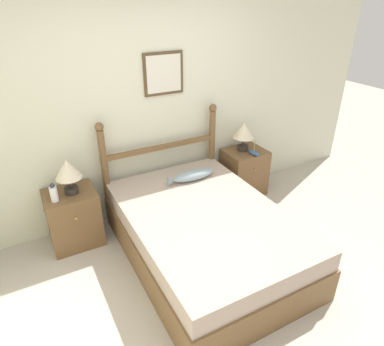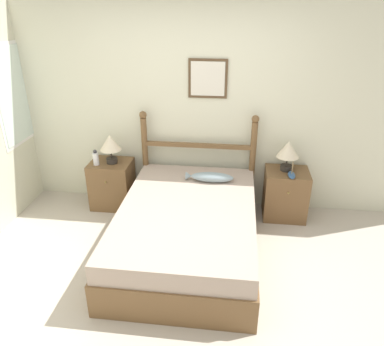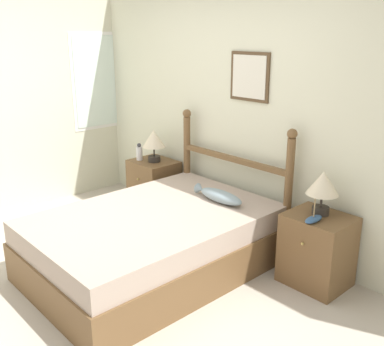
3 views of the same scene
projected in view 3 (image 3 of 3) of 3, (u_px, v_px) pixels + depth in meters
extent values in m
plane|color=#B7AD9E|center=(90.00, 287.00, 3.76)|extent=(16.00, 16.00, 0.00)
cube|color=beige|center=(234.00, 112.00, 4.50)|extent=(6.40, 0.06, 2.55)
cube|color=#4C3823|center=(250.00, 77.00, 4.20)|extent=(0.46, 0.02, 0.45)
cube|color=beige|center=(249.00, 77.00, 4.19)|extent=(0.40, 0.01, 0.39)
cube|color=white|center=(106.00, 81.00, 5.81)|extent=(0.01, 0.98, 1.21)
cube|color=silver|center=(106.00, 81.00, 5.81)|extent=(0.01, 0.90, 1.13)
cube|color=brown|center=(154.00, 252.00, 4.00)|extent=(1.43, 2.10, 0.34)
cube|color=tan|center=(153.00, 224.00, 3.92)|extent=(1.39, 2.06, 0.20)
cylinder|color=brown|center=(187.00, 169.00, 5.01)|extent=(0.07, 0.07, 1.17)
sphere|color=brown|center=(187.00, 113.00, 4.82)|extent=(0.09, 0.09, 0.09)
cylinder|color=brown|center=(288.00, 201.00, 4.05)|extent=(0.07, 0.07, 1.17)
sphere|color=brown|center=(292.00, 134.00, 3.87)|extent=(0.09, 0.09, 0.09)
cube|color=brown|center=(233.00, 159.00, 4.45)|extent=(1.36, 0.05, 0.05)
cube|color=brown|center=(154.00, 186.00, 5.30)|extent=(0.52, 0.43, 0.61)
sphere|color=tan|center=(138.00, 179.00, 5.11)|extent=(0.02, 0.02, 0.02)
cube|color=brown|center=(317.00, 250.00, 3.75)|extent=(0.52, 0.43, 0.61)
sphere|color=tan|center=(302.00, 244.00, 3.56)|extent=(0.02, 0.02, 0.02)
cylinder|color=#2D2823|center=(154.00, 159.00, 5.17)|extent=(0.14, 0.14, 0.06)
cylinder|color=#2D2823|center=(154.00, 151.00, 5.14)|extent=(0.02, 0.02, 0.11)
cone|color=beige|center=(154.00, 139.00, 5.09)|extent=(0.26, 0.26, 0.19)
cylinder|color=#2D2823|center=(320.00, 211.00, 3.68)|extent=(0.14, 0.14, 0.06)
cylinder|color=#2D2823|center=(321.00, 200.00, 3.66)|extent=(0.02, 0.02, 0.11)
cone|color=beige|center=(323.00, 183.00, 3.61)|extent=(0.26, 0.26, 0.19)
cylinder|color=white|center=(139.00, 153.00, 5.22)|extent=(0.07, 0.07, 0.16)
sphere|color=#333338|center=(139.00, 145.00, 5.19)|extent=(0.05, 0.05, 0.05)
ellipsoid|color=#335684|center=(313.00, 219.00, 3.54)|extent=(0.08, 0.20, 0.04)
cylinder|color=#997F56|center=(314.00, 208.00, 3.51)|extent=(0.01, 0.01, 0.15)
ellipsoid|color=#8499A3|center=(221.00, 196.00, 4.13)|extent=(0.50, 0.16, 0.11)
cone|color=#8499A3|center=(200.00, 189.00, 4.33)|extent=(0.07, 0.10, 0.10)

